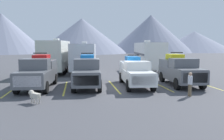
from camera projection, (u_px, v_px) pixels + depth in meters
ground_plane at (115, 87)px, 17.26m from camera, size 240.00×240.00×0.00m
pickup_truck_a at (38, 72)px, 16.88m from camera, size 2.48×5.65×2.65m
pickup_truck_b at (87, 71)px, 17.51m from camera, size 2.40×5.92×2.62m
pickup_truck_c at (135, 72)px, 17.79m from camera, size 2.35×5.85×2.46m
pickup_truck_d at (180, 70)px, 18.23m from camera, size 2.49×5.36×2.65m
lot_stripe_a at (13, 90)px, 16.40m from camera, size 0.12×5.50×0.01m
lot_stripe_b at (65, 88)px, 16.98m from camera, size 0.12×5.50×0.01m
lot_stripe_c at (114, 87)px, 17.56m from camera, size 0.12×5.50×0.01m
lot_stripe_d at (160, 85)px, 18.14m from camera, size 0.12×5.50×0.01m
lot_stripe_e at (202, 84)px, 18.72m from camera, size 0.12×5.50×0.01m
camper_trailer_a at (55, 55)px, 25.20m from camera, size 3.17×7.98×3.99m
camper_trailer_b at (84, 56)px, 25.91m from camera, size 3.32×8.66×3.67m
camper_trailer_c at (149, 55)px, 27.17m from camera, size 3.24×8.54×3.82m
person_a at (190, 83)px, 14.13m from camera, size 0.23×0.34×1.55m
dog at (34, 95)px, 12.56m from camera, size 0.76×0.78×0.72m
mountain_ridge at (63, 34)px, 88.15m from camera, size 141.48×44.71×17.56m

